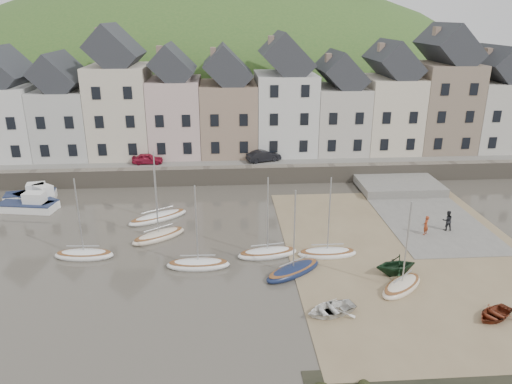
{
  "coord_description": "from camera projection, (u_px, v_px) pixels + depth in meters",
  "views": [
    {
      "loc": [
        -2.61,
        -31.56,
        16.79
      ],
      "look_at": [
        0.0,
        6.0,
        3.0
      ],
      "focal_mm": 34.28,
      "sensor_mm": 36.0,
      "label": 1
    }
  ],
  "objects": [
    {
      "name": "sailboat_2",
      "position": [
        159.0,
        236.0,
        38.61
      ],
      "size": [
        4.61,
        3.83,
        6.32
      ],
      "color": "beige",
      "rests_on": "ground"
    },
    {
      "name": "seawall",
      "position": [
        249.0,
        175.0,
        51.12
      ],
      "size": [
        70.0,
        1.2,
        1.8
      ],
      "primitive_type": "cube",
      "color": "slate",
      "rests_on": "ground"
    },
    {
      "name": "sailboat_0",
      "position": [
        158.0,
        217.0,
        42.16
      ],
      "size": [
        5.37,
        4.11,
        6.32
      ],
      "color": "white",
      "rests_on": "ground"
    },
    {
      "name": "sailboat_4",
      "position": [
        267.0,
        253.0,
        35.84
      ],
      "size": [
        4.63,
        2.16,
        6.32
      ],
      "color": "white",
      "rests_on": "ground"
    },
    {
      "name": "ground",
      "position": [
        262.0,
        259.0,
        35.51
      ],
      "size": [
        160.0,
        160.0,
        0.0
      ],
      "primitive_type": "plane",
      "color": "#4B453B",
      "rests_on": "ground"
    },
    {
      "name": "sailboat_7",
      "position": [
        402.0,
        286.0,
        31.5
      ],
      "size": [
        4.02,
        3.78,
        6.32
      ],
      "color": "beige",
      "rests_on": "ground"
    },
    {
      "name": "quay_land",
      "position": [
        243.0,
        141.0,
        65.23
      ],
      "size": [
        90.0,
        30.0,
        1.5
      ],
      "primitive_type": "cube",
      "color": "#335923",
      "rests_on": "ground"
    },
    {
      "name": "rowboat_green",
      "position": [
        396.0,
        265.0,
        33.02
      ],
      "size": [
        3.16,
        2.84,
        1.49
      ],
      "primitive_type": "imported",
      "rotation": [
        0.0,
        0.0,
        -1.42
      ],
      "color": "#15311B",
      "rests_on": "beach"
    },
    {
      "name": "car_right",
      "position": [
        264.0,
        156.0,
        53.13
      ],
      "size": [
        3.96,
        2.43,
        1.23
      ],
      "primitive_type": "imported",
      "rotation": [
        0.0,
        0.0,
        1.9
      ],
      "color": "black",
      "rests_on": "quay_street"
    },
    {
      "name": "person_dark",
      "position": [
        447.0,
        220.0,
        39.7
      ],
      "size": [
        0.85,
        0.68,
        1.69
      ],
      "primitive_type": "imported",
      "rotation": [
        0.0,
        0.0,
        3.09
      ],
      "color": "black",
      "rests_on": "slipway"
    },
    {
      "name": "sailboat_6",
      "position": [
        327.0,
        253.0,
        35.85
      ],
      "size": [
        4.37,
        1.52,
        6.32
      ],
      "color": "white",
      "rests_on": "ground"
    },
    {
      "name": "sailboat_3",
      "position": [
        198.0,
        264.0,
        34.25
      ],
      "size": [
        4.49,
        1.62,
        6.32
      ],
      "color": "white",
      "rests_on": "ground"
    },
    {
      "name": "sailboat_5",
      "position": [
        293.0,
        270.0,
        33.41
      ],
      "size": [
        4.7,
        3.9,
        6.32
      ],
      "color": "#151F41",
      "rests_on": "ground"
    },
    {
      "name": "person_red",
      "position": [
        426.0,
        225.0,
        38.94
      ],
      "size": [
        0.68,
        0.67,
        1.58
      ],
      "primitive_type": "imported",
      "rotation": [
        0.0,
        0.0,
        3.9
      ],
      "color": "#94371A",
      "rests_on": "slipway"
    },
    {
      "name": "beach",
      "position": [
        409.0,
        254.0,
        36.21
      ],
      "size": [
        18.0,
        26.0,
        0.06
      ],
      "primitive_type": "cube",
      "color": "#7E694C",
      "rests_on": "ground"
    },
    {
      "name": "quay_street",
      "position": [
        247.0,
        159.0,
        54.18
      ],
      "size": [
        70.0,
        7.0,
        0.1
      ],
      "primitive_type": "cube",
      "color": "slate",
      "rests_on": "quay_land"
    },
    {
      "name": "townhouse_terrace",
      "position": [
        260.0,
        102.0,
        55.58
      ],
      "size": [
        61.05,
        8.0,
        13.93
      ],
      "color": "silver",
      "rests_on": "quay_land"
    },
    {
      "name": "rowboat_red",
      "position": [
        494.0,
        314.0,
        28.43
      ],
      "size": [
        3.23,
        2.95,
        0.55
      ],
      "primitive_type": "imported",
      "rotation": [
        0.0,
        0.0,
        -1.05
      ],
      "color": "maroon",
      "rests_on": "beach"
    },
    {
      "name": "sailboat_1",
      "position": [
        84.0,
        254.0,
        35.62
      ],
      "size": [
        4.39,
        1.76,
        6.32
      ],
      "color": "white",
      "rests_on": "ground"
    },
    {
      "name": "motorboat_0",
      "position": [
        32.0,
        194.0,
        46.55
      ],
      "size": [
        4.83,
        2.58,
        1.7
      ],
      "color": "white",
      "rests_on": "ground"
    },
    {
      "name": "motorboat_1",
      "position": [
        29.0,
        205.0,
        43.99
      ],
      "size": [
        5.32,
        2.59,
        1.7
      ],
      "color": "white",
      "rests_on": "ground"
    },
    {
      "name": "slipway",
      "position": [
        420.0,
        211.0,
        43.96
      ],
      "size": [
        8.0,
        18.0,
        0.12
      ],
      "primitive_type": "cube",
      "color": "slate",
      "rests_on": "ground"
    },
    {
      "name": "motorboat_2",
      "position": [
        37.0,
        198.0,
        45.58
      ],
      "size": [
        5.1,
        4.63,
        1.7
      ],
      "color": "white",
      "rests_on": "ground"
    },
    {
      "name": "car_left",
      "position": [
        148.0,
        159.0,
        52.33
      ],
      "size": [
        3.27,
        1.35,
        1.11
      ],
      "primitive_type": "imported",
      "rotation": [
        0.0,
        0.0,
        1.56
      ],
      "color": "maroon",
      "rests_on": "quay_street"
    },
    {
      "name": "rowboat_white",
      "position": [
        331.0,
        309.0,
        28.82
      ],
      "size": [
        3.63,
        3.08,
        0.64
      ],
      "primitive_type": "imported",
      "rotation": [
        0.0,
        0.0,
        -1.24
      ],
      "color": "white",
      "rests_on": "beach"
    },
    {
      "name": "hillside",
      "position": [
        212.0,
        199.0,
        97.57
      ],
      "size": [
        134.4,
        84.0,
        84.0
      ],
      "color": "#335923",
      "rests_on": "ground"
    }
  ]
}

